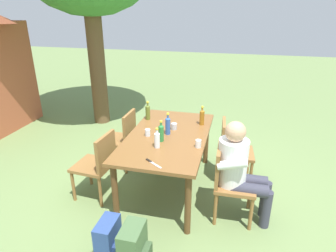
% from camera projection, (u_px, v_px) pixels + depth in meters
% --- Properties ---
extents(ground_plane, '(24.00, 24.00, 0.00)m').
position_uv_depth(ground_plane, '(168.00, 187.00, 3.96)').
color(ground_plane, '#6B844C').
extents(dining_table, '(1.73, 0.97, 0.77)m').
position_uv_depth(dining_table, '(168.00, 141.00, 3.70)').
color(dining_table, brown).
rests_on(dining_table, ground_plane).
extents(chair_near_left, '(0.45, 0.45, 0.87)m').
position_uv_depth(chair_near_left, '(228.00, 179.00, 3.25)').
color(chair_near_left, olive).
rests_on(chair_near_left, ground_plane).
extents(chair_far_right, '(0.45, 0.45, 0.87)m').
position_uv_depth(chair_far_right, '(123.00, 137.00, 4.30)').
color(chair_far_right, olive).
rests_on(chair_far_right, ground_plane).
extents(chair_far_left, '(0.47, 0.47, 0.87)m').
position_uv_depth(chair_far_left, '(98.00, 162.00, 3.59)').
color(chair_far_left, olive).
rests_on(chair_far_left, ground_plane).
extents(chair_near_right, '(0.47, 0.47, 0.87)m').
position_uv_depth(chair_near_right, '(231.00, 148.00, 3.95)').
color(chair_near_right, olive).
rests_on(chair_near_right, ground_plane).
extents(person_in_white_shirt, '(0.47, 0.62, 1.18)m').
position_uv_depth(person_in_white_shirt, '(239.00, 167.00, 3.17)').
color(person_in_white_shirt, white).
rests_on(person_in_white_shirt, ground_plane).
extents(bottle_blue, '(0.06, 0.06, 0.28)m').
position_uv_depth(bottle_blue, '(168.00, 125.00, 3.64)').
color(bottle_blue, '#2D56A3').
rests_on(bottle_blue, dining_table).
extents(bottle_green, '(0.06, 0.06, 0.26)m').
position_uv_depth(bottle_green, '(161.00, 132.00, 3.46)').
color(bottle_green, '#287A38').
rests_on(bottle_green, dining_table).
extents(bottle_olive, '(0.06, 0.06, 0.27)m').
position_uv_depth(bottle_olive, '(148.00, 112.00, 4.12)').
color(bottle_olive, '#566623').
rests_on(bottle_olive, dining_table).
extents(bottle_clear, '(0.06, 0.06, 0.24)m').
position_uv_depth(bottle_clear, '(157.00, 139.00, 3.31)').
color(bottle_clear, white).
rests_on(bottle_clear, dining_table).
extents(bottle_amber, '(0.06, 0.06, 0.26)m').
position_uv_depth(bottle_amber, '(202.00, 117.00, 3.93)').
color(bottle_amber, '#996019').
rests_on(bottle_amber, dining_table).
extents(cup_glass, '(0.07, 0.07, 0.09)m').
position_uv_depth(cup_glass, '(148.00, 133.00, 3.62)').
color(cup_glass, silver).
rests_on(cup_glass, dining_table).
extents(cup_white, '(0.07, 0.07, 0.09)m').
position_uv_depth(cup_white, '(198.00, 144.00, 3.33)').
color(cup_white, white).
rests_on(cup_white, dining_table).
extents(cup_steel, '(0.08, 0.08, 0.08)m').
position_uv_depth(cup_steel, '(174.00, 126.00, 3.81)').
color(cup_steel, '#B2B7BC').
rests_on(cup_steel, dining_table).
extents(table_knife, '(0.16, 0.21, 0.01)m').
position_uv_depth(table_knife, '(152.00, 163.00, 3.01)').
color(table_knife, silver).
rests_on(table_knife, dining_table).
extents(backpack_by_near_side, '(0.30, 0.22, 0.41)m').
position_uv_depth(backpack_by_near_side, '(109.00, 240.00, 2.80)').
color(backpack_by_near_side, '#2D4784').
rests_on(backpack_by_near_side, ground_plane).
extents(backpack_by_far_side, '(0.31, 0.25, 0.48)m').
position_uv_depth(backpack_by_far_side, '(134.00, 250.00, 2.65)').
color(backpack_by_far_side, '#47663D').
rests_on(backpack_by_far_side, ground_plane).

